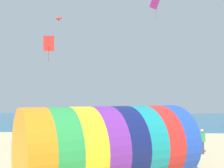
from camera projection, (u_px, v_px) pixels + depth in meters
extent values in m
cube|color=#236084|center=(114.00, 119.00, 48.66)|extent=(120.00, 40.00, 0.10)
cylinder|color=orange|center=(32.00, 155.00, 9.23)|extent=(2.67, 3.47, 3.50)
cylinder|color=green|center=(57.00, 152.00, 9.70)|extent=(2.67, 3.47, 3.50)
cylinder|color=yellow|center=(79.00, 150.00, 10.16)|extent=(2.67, 3.47, 3.50)
cylinder|color=purple|center=(100.00, 147.00, 10.63)|extent=(2.67, 3.47, 3.50)
cylinder|color=navy|center=(119.00, 145.00, 11.09)|extent=(2.67, 3.47, 3.50)
cylinder|color=teal|center=(136.00, 144.00, 11.56)|extent=(2.67, 3.47, 3.50)
cylinder|color=red|center=(153.00, 142.00, 12.02)|extent=(2.67, 3.47, 3.50)
cylinder|color=blue|center=(167.00, 140.00, 12.49)|extent=(2.67, 3.47, 3.50)
cylinder|color=black|center=(175.00, 140.00, 12.73)|extent=(1.78, 2.76, 3.22)
cylinder|color=#383D56|center=(179.00, 159.00, 14.05)|extent=(0.24, 0.24, 0.85)
cube|color=red|center=(178.00, 146.00, 14.09)|extent=(0.39, 0.27, 0.64)
sphere|color=#9E7051|center=(178.00, 138.00, 14.12)|extent=(0.23, 0.23, 0.23)
cube|color=#D1339E|center=(156.00, 0.00, 23.92)|extent=(1.33, 1.35, 1.43)
cylinder|color=#7D1E5E|center=(156.00, 11.00, 23.85)|extent=(0.03, 0.03, 1.61)
cube|color=red|center=(49.00, 43.00, 25.38)|extent=(1.11, 0.53, 1.53)
cylinder|color=maroon|center=(49.00, 54.00, 25.31)|extent=(0.03, 0.03, 1.56)
ellipsoid|color=red|center=(59.00, 18.00, 24.85)|extent=(0.86, 0.67, 0.33)
cube|color=maroon|center=(59.00, 20.00, 24.84)|extent=(0.11, 0.07, 0.20)
cylinder|color=#383D56|center=(172.00, 145.00, 18.53)|extent=(0.24, 0.24, 0.88)
cube|color=#2D4CA5|center=(172.00, 134.00, 18.58)|extent=(0.39, 0.42, 0.66)
sphere|color=beige|center=(171.00, 128.00, 18.61)|extent=(0.24, 0.24, 0.24)
cylinder|color=#383D56|center=(202.00, 148.00, 17.46)|extent=(0.24, 0.24, 0.84)
cube|color=#338C4C|center=(202.00, 137.00, 17.51)|extent=(0.39, 0.27, 0.63)
sphere|color=tan|center=(202.00, 131.00, 17.53)|extent=(0.23, 0.23, 0.23)
cube|color=red|center=(166.00, 167.00, 13.35)|extent=(0.60, 0.63, 0.36)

